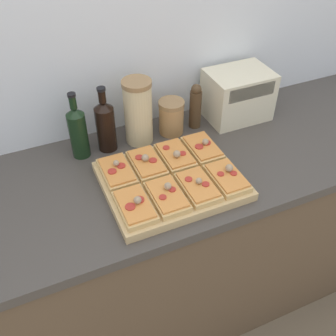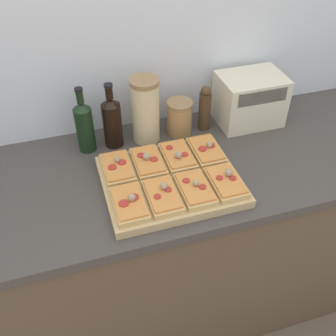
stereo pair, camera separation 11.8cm
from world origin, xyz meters
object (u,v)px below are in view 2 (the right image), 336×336
at_px(cutting_board, 171,181).
at_px(grain_jar_tall, 145,110).
at_px(olive_oil_bottle, 84,126).
at_px(grain_jar_short, 179,117).
at_px(toaster_oven, 250,99).
at_px(pepper_mill, 205,108).
at_px(wine_bottle, 112,121).

relative_size(cutting_board, grain_jar_tall, 1.77).
xyz_separation_m(olive_oil_bottle, grain_jar_short, (0.38, 0.00, -0.04)).
bearing_deg(olive_oil_bottle, grain_jar_short, 0.00).
distance_m(cutting_board, toaster_oven, 0.54).
distance_m(grain_jar_short, toaster_oven, 0.31).
relative_size(cutting_board, pepper_mill, 2.40).
height_order(wine_bottle, pepper_mill, wine_bottle).
height_order(wine_bottle, grain_jar_short, wine_bottle).
bearing_deg(olive_oil_bottle, toaster_oven, -0.15).
relative_size(wine_bottle, grain_jar_tall, 1.01).
bearing_deg(grain_jar_short, grain_jar_tall, 180.00).
distance_m(cutting_board, wine_bottle, 0.34).
relative_size(grain_jar_tall, toaster_oven, 0.93).
bearing_deg(wine_bottle, toaster_oven, -0.18).
xyz_separation_m(cutting_board, pepper_mill, (0.24, 0.30, 0.08)).
bearing_deg(grain_jar_short, pepper_mill, 0.00).
bearing_deg(cutting_board, pepper_mill, 50.88).
xyz_separation_m(grain_jar_short, toaster_oven, (0.31, -0.00, 0.03)).
distance_m(grain_jar_tall, grain_jar_short, 0.15).
distance_m(pepper_mill, toaster_oven, 0.20).
distance_m(cutting_board, grain_jar_short, 0.33).
height_order(olive_oil_bottle, grain_jar_short, olive_oil_bottle).
relative_size(wine_bottle, pepper_mill, 1.37).
bearing_deg(pepper_mill, grain_jar_tall, -180.00).
height_order(wine_bottle, toaster_oven, wine_bottle).
distance_m(olive_oil_bottle, toaster_oven, 0.69).
bearing_deg(wine_bottle, grain_jar_short, -0.00).
bearing_deg(olive_oil_bottle, wine_bottle, 0.00).
height_order(cutting_board, wine_bottle, wine_bottle).
distance_m(cutting_board, grain_jar_tall, 0.32).
height_order(grain_jar_tall, pepper_mill, grain_jar_tall).
bearing_deg(toaster_oven, grain_jar_tall, 179.77).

